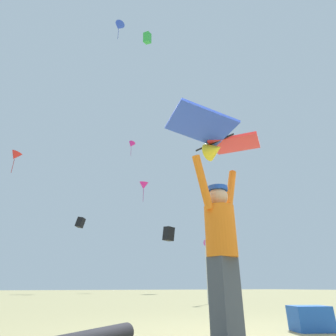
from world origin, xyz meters
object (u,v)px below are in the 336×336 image
Objects in this scene: distant_kite_magenta_high_right at (131,145)px; cooler_box at (310,318)px; distant_kite_green_far_center at (147,38)px; held_stunt_kite at (218,140)px; distant_kite_red_mid_left at (15,156)px; distant_kite_blue_low_left at (119,26)px; distant_kite_black_high_left at (169,234)px; distant_kite_black_low_right at (80,222)px; kite_flyer_person at (222,246)px; distant_kite_magenta_mid_right at (144,186)px; marker_flag at (208,248)px.

distant_kite_magenta_high_right is 4.98× the size of cooler_box.
distant_kite_green_far_center is (-5.90, -21.43, -3.17)m from distant_kite_magenta_high_right.
distant_kite_red_mid_left is at bearing 99.47° from held_stunt_kite.
held_stunt_kite is 0.48× the size of distant_kite_red_mid_left.
held_stunt_kite is at bearing -95.66° from distant_kite_blue_low_left.
distant_kite_black_high_left is 23.17m from cooler_box.
held_stunt_kite is 25.39m from distant_kite_black_low_right.
distant_kite_red_mid_left is 3.75× the size of distant_kite_green_far_center.
distant_kite_red_mid_left is 16.18m from distant_kite_black_low_right.
distant_kite_green_far_center is at bearing 74.91° from held_stunt_kite.
distant_kite_black_low_right is (7.79, -10.09, -9.96)m from distant_kite_red_mid_left.
held_stunt_kite is 23.77m from distant_kite_black_high_left.
distant_kite_blue_low_left is (-1.69, 1.87, 2.32)m from distant_kite_green_far_center.
distant_kite_magenta_high_right is 2.20× the size of distant_kite_black_low_right.
held_stunt_kite is at bearing -72.91° from kite_flyer_person.
distant_kite_magenta_mid_right is 12.66m from distant_kite_black_high_left.
distant_kite_red_mid_left is at bearing 138.88° from distant_kite_black_high_left.
held_stunt_kite is 1.41× the size of distant_kite_black_low_right.
distant_kite_blue_low_left reaches higher than distant_kite_red_mid_left.
held_stunt_kite is 7.32m from marker_flag.
distant_kite_blue_low_left is 22.75m from cooler_box.
held_stunt_kite is 34.71m from distant_kite_magenta_mid_right.
distant_kite_black_high_left is 0.65× the size of marker_flag.
distant_kite_black_high_left is (6.75, 10.46, -11.63)m from distant_kite_green_far_center.
distant_kite_red_mid_left is (-5.85, 35.08, 13.98)m from held_stunt_kite.
distant_kite_magenta_mid_right is 2.06× the size of distant_kite_black_high_left.
cooler_box is (-0.38, -24.59, -6.10)m from distant_kite_black_low_right.
distant_kite_green_far_center is at bearing 74.74° from kite_flyer_person.
distant_kite_magenta_mid_right is 1.34× the size of marker_flag.
distant_kite_magenta_mid_right is at bearing 71.26° from held_stunt_kite.
held_stunt_kite is 38.22m from distant_kite_red_mid_left.
distant_kite_blue_low_left reaches higher than distant_kite_black_low_right.
held_stunt_kite is 1.81× the size of distant_kite_green_far_center.
distant_kite_black_high_left is (7.78, -3.50, -1.04)m from distant_kite_black_low_right.
kite_flyer_person is 2.27× the size of distant_kite_green_far_center.
marker_flag reaches higher than kite_flyer_person.
cooler_box is (-9.00, -30.74, -13.21)m from distant_kite_magenta_mid_right.
distant_kite_magenta_high_right is 38.41m from cooler_box.
distant_kite_green_far_center is 19.84m from cooler_box.
distant_kite_black_low_right is at bearing 85.55° from held_stunt_kite.
distant_kite_magenta_mid_right is (10.57, 31.14, 11.13)m from held_stunt_kite.
distant_kite_red_mid_left is 33.72m from marker_flag.
distant_kite_magenta_mid_right reaches higher than distant_kite_black_low_right.
distant_kite_green_far_center is at bearing -47.83° from distant_kite_blue_low_left.
kite_flyer_person is 1.80m from cooler_box.
distant_kite_red_mid_left reaches higher than distant_kite_black_low_right.
kite_flyer_person is 38.65m from distant_kite_red_mid_left.
distant_kite_black_high_left is at bearing 45.51° from distant_kite_blue_low_left.
distant_kite_black_high_left reaches higher than cooler_box.
distant_kite_red_mid_left reaches higher than marker_flag.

